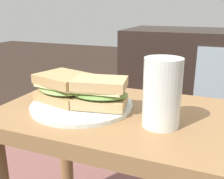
% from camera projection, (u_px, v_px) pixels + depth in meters
% --- Properties ---
extents(side_table, '(0.56, 0.36, 0.46)m').
position_uv_depth(side_table, '(117.00, 145.00, 0.64)').
color(side_table, olive).
rests_on(side_table, ground).
extents(tv_cabinet, '(0.96, 0.46, 0.58)m').
position_uv_depth(tv_cabinet, '(213.00, 84.00, 1.43)').
color(tv_cabinet, black).
rests_on(tv_cabinet, ground).
extents(area_rug, '(1.08, 0.88, 0.01)m').
position_uv_depth(area_rug, '(64.00, 167.00, 1.18)').
color(area_rug, '#4C1E19').
rests_on(area_rug, ground).
extents(plate, '(0.25, 0.25, 0.01)m').
position_uv_depth(plate, '(82.00, 105.00, 0.64)').
color(plate, silver).
rests_on(plate, side_table).
extents(sandwich_front, '(0.15, 0.13, 0.07)m').
position_uv_depth(sandwich_front, '(64.00, 87.00, 0.65)').
color(sandwich_front, tan).
rests_on(sandwich_front, plate).
extents(sandwich_back, '(0.14, 0.11, 0.07)m').
position_uv_depth(sandwich_back, '(100.00, 93.00, 0.60)').
color(sandwich_back, tan).
rests_on(sandwich_back, plate).
extents(beer_glass, '(0.08, 0.08, 0.14)m').
position_uv_depth(beer_glass, '(162.00, 94.00, 0.52)').
color(beer_glass, silver).
rests_on(beer_glass, side_table).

